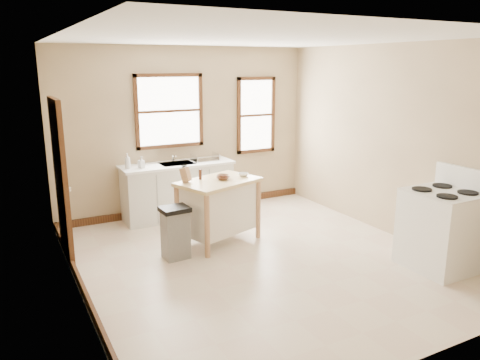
# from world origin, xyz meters

# --- Properties ---
(floor) EXTENTS (5.00, 5.00, 0.00)m
(floor) POSITION_xyz_m (0.00, 0.00, 0.00)
(floor) COLOR beige
(floor) RESTS_ON ground
(ceiling) EXTENTS (5.00, 5.00, 0.00)m
(ceiling) POSITION_xyz_m (0.00, 0.00, 2.80)
(ceiling) COLOR white
(ceiling) RESTS_ON ground
(wall_back) EXTENTS (4.50, 0.04, 2.80)m
(wall_back) POSITION_xyz_m (0.00, 2.50, 1.40)
(wall_back) COLOR tan
(wall_back) RESTS_ON ground
(wall_left) EXTENTS (0.04, 5.00, 2.80)m
(wall_left) POSITION_xyz_m (-2.25, 0.00, 1.40)
(wall_left) COLOR tan
(wall_left) RESTS_ON ground
(wall_right) EXTENTS (0.04, 5.00, 2.80)m
(wall_right) POSITION_xyz_m (2.25, 0.00, 1.40)
(wall_right) COLOR tan
(wall_right) RESTS_ON ground
(window_main) EXTENTS (1.17, 0.06, 1.22)m
(window_main) POSITION_xyz_m (-0.30, 2.48, 1.75)
(window_main) COLOR #3B1E10
(window_main) RESTS_ON wall_back
(window_side) EXTENTS (0.77, 0.06, 1.37)m
(window_side) POSITION_xyz_m (1.35, 2.48, 1.60)
(window_side) COLOR #3B1E10
(window_side) RESTS_ON wall_back
(door_left) EXTENTS (0.06, 0.90, 2.10)m
(door_left) POSITION_xyz_m (-2.21, 1.30, 1.05)
(door_left) COLOR #3B1E10
(door_left) RESTS_ON ground
(baseboard_back) EXTENTS (4.50, 0.04, 0.12)m
(baseboard_back) POSITION_xyz_m (0.00, 2.47, 0.06)
(baseboard_back) COLOR #3B1E10
(baseboard_back) RESTS_ON ground
(baseboard_left) EXTENTS (0.04, 5.00, 0.12)m
(baseboard_left) POSITION_xyz_m (-2.22, 0.00, 0.06)
(baseboard_left) COLOR #3B1E10
(baseboard_left) RESTS_ON ground
(sink_counter) EXTENTS (1.86, 0.62, 0.92)m
(sink_counter) POSITION_xyz_m (-0.30, 2.20, 0.46)
(sink_counter) COLOR beige
(sink_counter) RESTS_ON ground
(faucet) EXTENTS (0.03, 0.03, 0.22)m
(faucet) POSITION_xyz_m (-0.30, 2.38, 1.03)
(faucet) COLOR silver
(faucet) RESTS_ON sink_counter
(soap_bottle_a) EXTENTS (0.12, 0.12, 0.24)m
(soap_bottle_a) POSITION_xyz_m (-1.12, 2.19, 1.04)
(soap_bottle_a) COLOR #B2B2B2
(soap_bottle_a) RESTS_ON sink_counter
(soap_bottle_b) EXTENTS (0.10, 0.10, 0.18)m
(soap_bottle_b) POSITION_xyz_m (-0.92, 2.13, 1.01)
(soap_bottle_b) COLOR #B2B2B2
(soap_bottle_b) RESTS_ON sink_counter
(dish_rack) EXTENTS (0.48, 0.40, 0.11)m
(dish_rack) POSITION_xyz_m (0.20, 2.19, 0.97)
(dish_rack) COLOR silver
(dish_rack) RESTS_ON sink_counter
(kitchen_island) EXTENTS (1.29, 1.04, 0.92)m
(kitchen_island) POSITION_xyz_m (-0.18, 0.86, 0.46)
(kitchen_island) COLOR #F2DE8E
(kitchen_island) RESTS_ON ground
(knife_block) EXTENTS (0.14, 0.14, 0.20)m
(knife_block) POSITION_xyz_m (-0.63, 0.96, 1.02)
(knife_block) COLOR tan
(knife_block) RESTS_ON kitchen_island
(pepper_grinder) EXTENTS (0.06, 0.06, 0.15)m
(pepper_grinder) POSITION_xyz_m (-0.39, 1.01, 0.99)
(pepper_grinder) COLOR #401E11
(pepper_grinder) RESTS_ON kitchen_island
(bowl_a) EXTENTS (0.25, 0.25, 0.04)m
(bowl_a) POSITION_xyz_m (-0.11, 0.85, 0.94)
(bowl_a) COLOR brown
(bowl_a) RESTS_ON kitchen_island
(bowl_b) EXTENTS (0.23, 0.23, 0.04)m
(bowl_b) POSITION_xyz_m (-0.06, 0.97, 0.94)
(bowl_b) COLOR brown
(bowl_b) RESTS_ON kitchen_island
(bowl_c) EXTENTS (0.21, 0.21, 0.05)m
(bowl_c) POSITION_xyz_m (0.24, 0.90, 0.94)
(bowl_c) COLOR silver
(bowl_c) RESTS_ON kitchen_island
(trash_bin) EXTENTS (0.38, 0.32, 0.70)m
(trash_bin) POSITION_xyz_m (-0.94, 0.59, 0.35)
(trash_bin) COLOR gray
(trash_bin) RESTS_ON ground
(gas_stove) EXTENTS (0.79, 0.81, 1.26)m
(gas_stove) POSITION_xyz_m (1.87, -1.24, 0.63)
(gas_stove) COLOR white
(gas_stove) RESTS_ON ground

